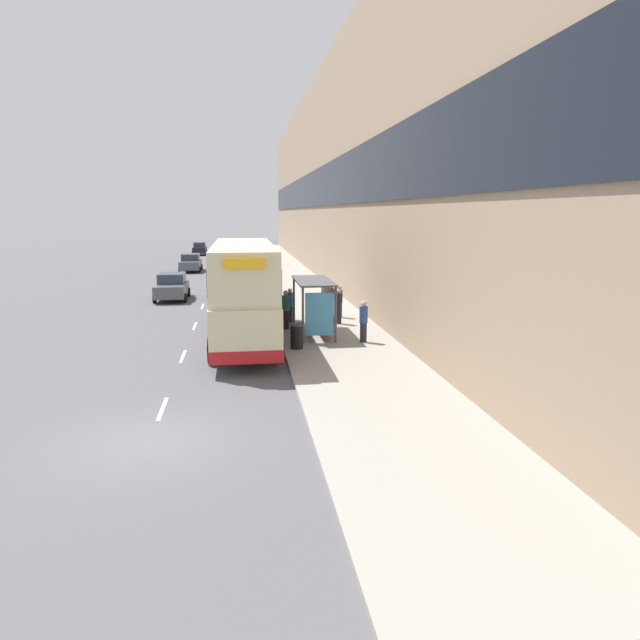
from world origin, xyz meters
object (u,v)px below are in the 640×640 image
Objects in this scene: pedestrian_2 at (363,321)px; pedestrian_4 at (339,306)px; litter_bin at (297,336)px; pedestrian_3 at (286,309)px; car_1 at (200,249)px; double_decker_bus_near at (244,291)px; bus_shelter at (318,297)px; pedestrian_at_shelter at (339,301)px; car_3 at (253,281)px; pedestrian_1 at (290,305)px; car_2 at (172,287)px; car_0 at (191,263)px.

pedestrian_2 is 1.02× the size of pedestrian_4.
pedestrian_3 is at bearing 91.63° from litter_bin.
car_1 is 2.16× the size of pedestrian_2.
double_decker_bus_near reaches higher than pedestrian_2.
bus_shelter is 2.48× the size of pedestrian_at_shelter.
car_3 is (6.20, -38.46, 0.02)m from car_1.
pedestrian_4 is (2.71, 0.94, -0.06)m from pedestrian_3.
pedestrian_at_shelter is at bearing 102.06° from car_1.
litter_bin is at bearing -165.34° from pedestrian_2.
pedestrian_1 is at bearing 77.85° from pedestrian_3.
pedestrian_4 is 1.66× the size of litter_bin.
pedestrian_1 is at bearing 98.83° from car_1.
pedestrian_at_shelter is at bearing 66.36° from litter_bin.
bus_shelter is 1.09× the size of car_1.
car_3 reaches higher than litter_bin.
car_1 is 2.21× the size of pedestrian_4.
pedestrian_4 reaches higher than car_3.
pedestrian_4 is at bearing 131.80° from car_2.
pedestrian_2 is at bearing -85.24° from pedestrian_4.
car_1 is 50.83m from pedestrian_1.
double_decker_bus_near is at bearing 134.45° from litter_bin.
pedestrian_4 is (4.67, 2.86, -1.25)m from double_decker_bus_near.
pedestrian_3 is (6.86, -29.77, 0.25)m from car_0.
pedestrian_4 is at bearing 62.49° from litter_bin.
pedestrian_4 is (9.57, -28.83, 0.19)m from car_0.
pedestrian_4 is at bearing 31.54° from double_decker_bus_near.
bus_shelter is at bearing -72.85° from pedestrian_1.
pedestrian_3 is at bearing 98.18° from car_1.
double_decker_bus_near reaches higher than pedestrian_4.
pedestrian_3 is (1.25, -13.39, 0.23)m from car_3.
car_0 is at bearing 101.66° from litter_bin.
car_2 is 11.89m from pedestrian_1.
pedestrian_1 is 5.59m from pedestrian_2.
car_0 is 4.32× the size of litter_bin.
pedestrian_2 is 4.48m from pedestrian_3.
bus_shelter reaches higher than pedestrian_4.
car_3 reaches higher than car_1.
pedestrian_3 is at bearing 120.11° from car_2.
car_0 is 2.60× the size of pedestrian_4.
bus_shelter is 0.99× the size of car_2.
pedestrian_3 is 4.06m from litter_bin.
litter_bin is at bearing -92.37° from pedestrian_1.
double_decker_bus_near is 2.51× the size of car_0.
litter_bin is at bearing -88.37° from pedestrian_3.
pedestrian_at_shelter reaches higher than litter_bin.
car_1 is at bearing 99.16° from car_3.
pedestrian_3 is (1.96, 1.92, -1.19)m from double_decker_bus_near.
bus_shelter reaches higher than pedestrian_1.
pedestrian_4 is (-0.34, -1.73, 0.03)m from pedestrian_at_shelter.
pedestrian_2 is (0.01, -5.94, 0.05)m from pedestrian_at_shelter.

